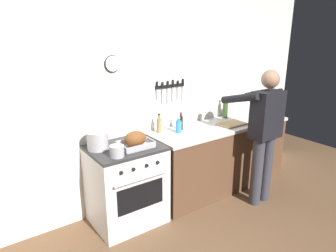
# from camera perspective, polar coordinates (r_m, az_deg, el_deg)

# --- Properties ---
(wall_back) EXTENTS (6.00, 0.13, 2.60)m
(wall_back) POSITION_cam_1_polar(r_m,az_deg,el_deg) (3.60, -7.89, 4.57)
(wall_back) COLOR white
(wall_back) RESTS_ON ground
(counter_block) EXTENTS (2.03, 0.65, 0.90)m
(counter_block) POSITION_cam_1_polar(r_m,az_deg,el_deg) (4.27, 9.51, -5.35)
(counter_block) COLOR brown
(counter_block) RESTS_ON ground
(stove) EXTENTS (0.76, 0.67, 0.90)m
(stove) POSITION_cam_1_polar(r_m,az_deg,el_deg) (3.49, -7.73, -10.73)
(stove) COLOR white
(stove) RESTS_ON ground
(person_cook) EXTENTS (0.51, 0.63, 1.66)m
(person_cook) POSITION_cam_1_polar(r_m,az_deg,el_deg) (3.84, 17.36, -0.63)
(person_cook) COLOR #383842
(person_cook) RESTS_ON ground
(roasting_pan) EXTENTS (0.35, 0.26, 0.18)m
(roasting_pan) POSITION_cam_1_polar(r_m,az_deg,el_deg) (3.25, -6.06, -2.63)
(roasting_pan) COLOR #B7B7BC
(roasting_pan) RESTS_ON stove
(stock_pot) EXTENTS (0.22, 0.22, 0.19)m
(stock_pot) POSITION_cam_1_polar(r_m,az_deg,el_deg) (3.26, -12.92, -2.63)
(stock_pot) COLOR #B7B7BC
(stock_pot) RESTS_ON stove
(saucepan) EXTENTS (0.14, 0.14, 0.11)m
(saucepan) POSITION_cam_1_polar(r_m,az_deg,el_deg) (3.04, -9.44, -4.62)
(saucepan) COLOR #B7B7BC
(saucepan) RESTS_ON stove
(cutting_board) EXTENTS (0.36, 0.24, 0.02)m
(cutting_board) POSITION_cam_1_polar(r_m,az_deg,el_deg) (4.12, 11.72, 0.37)
(cutting_board) COLOR tan
(cutting_board) RESTS_ON counter_block
(bottle_dish_soap) EXTENTS (0.07, 0.07, 0.20)m
(bottle_dish_soap) POSITION_cam_1_polar(r_m,az_deg,el_deg) (3.70, 1.97, -0.04)
(bottle_dish_soap) COLOR #338CCC
(bottle_dish_soap) RESTS_ON counter_block
(bottle_soy_sauce) EXTENTS (0.05, 0.05, 0.22)m
(bottle_soy_sauce) POSITION_cam_1_polar(r_m,az_deg,el_deg) (3.81, 2.40, 0.64)
(bottle_soy_sauce) COLOR black
(bottle_soy_sauce) RESTS_ON counter_block
(bottle_vinegar) EXTENTS (0.06, 0.06, 0.24)m
(bottle_vinegar) POSITION_cam_1_polar(r_m,az_deg,el_deg) (3.69, -1.63, 0.20)
(bottle_vinegar) COLOR #997F4C
(bottle_vinegar) RESTS_ON counter_block
(bottle_olive_oil) EXTENTS (0.07, 0.07, 0.31)m
(bottle_olive_oil) POSITION_cam_1_polar(r_m,az_deg,el_deg) (4.41, 10.57, 3.15)
(bottle_olive_oil) COLOR #385623
(bottle_olive_oil) RESTS_ON counter_block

